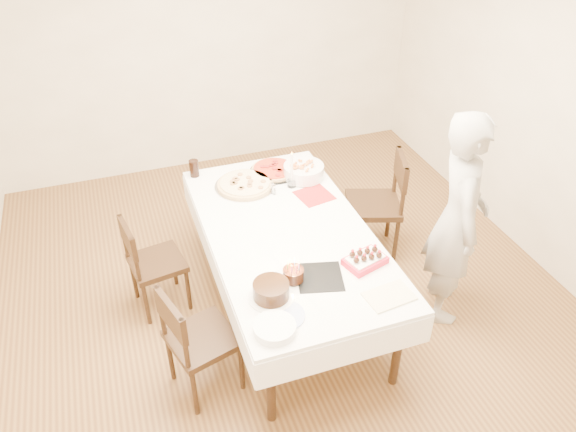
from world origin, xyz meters
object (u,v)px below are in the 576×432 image
object	(u,v)px
pizza_white	(245,184)
pasta_bowl	(304,171)
person	(458,220)
birthday_cake	(293,270)
strawberry_box	(365,260)
taper_candle	(292,169)
layer_cake	(271,291)
chair_left_savory	(157,263)
cola_glass	(194,168)
pizza_pepperoni	(274,170)
dining_table	(288,270)
chair_right_savory	(373,205)
chair_left_dessert	(203,339)

from	to	relation	value
pizza_white	pasta_bowl	distance (m)	0.50
person	birthday_cake	world-z (taller)	person
strawberry_box	taper_candle	bearing A→B (deg)	97.42
taper_candle	birthday_cake	size ratio (longest dim) A/B	2.28
layer_cake	birthday_cake	size ratio (longest dim) A/B	2.04
person	birthday_cake	distance (m)	1.30
chair_left_savory	layer_cake	size ratio (longest dim) A/B	2.87
person	layer_cake	bearing A→B (deg)	122.45
cola_glass	taper_candle	bearing A→B (deg)	-30.78
pasta_bowl	pizza_white	bearing A→B (deg)	177.44
pizza_white	strawberry_box	distance (m)	1.30
pizza_pepperoni	layer_cake	size ratio (longest dim) A/B	1.42
birthday_cake	chair_left_savory	bearing A→B (deg)	132.05
person	pizza_white	bearing A→B (deg)	73.76
person	taper_candle	world-z (taller)	person
dining_table	birthday_cake	bearing A→B (deg)	-105.59
pizza_white	pizza_pepperoni	size ratio (longest dim) A/B	1.20
layer_cake	chair_right_savory	bearing A→B (deg)	40.37
layer_cake	birthday_cake	bearing A→B (deg)	30.45
person	cola_glass	size ratio (longest dim) A/B	11.65
dining_table	pasta_bowl	bearing A→B (deg)	60.87
chair_right_savory	taper_candle	bearing A→B (deg)	-170.01
dining_table	chair_left_savory	world-z (taller)	chair_left_savory
pizza_pepperoni	layer_cake	world-z (taller)	layer_cake
chair_left_dessert	pizza_pepperoni	world-z (taller)	chair_left_dessert
birthday_cake	chair_left_dessert	bearing A→B (deg)	-178.71
chair_left_dessert	chair_left_savory	bearing A→B (deg)	-95.70
chair_right_savory	cola_glass	bearing A→B (deg)	178.19
chair_right_savory	strawberry_box	bearing A→B (deg)	-101.62
dining_table	cola_glass	size ratio (longest dim) A/B	14.81
pizza_white	chair_left_dessert	bearing A→B (deg)	-117.85
dining_table	chair_left_dessert	size ratio (longest dim) A/B	2.44
dining_table	taper_candle	distance (m)	0.81
chair_right_savory	pasta_bowl	distance (m)	0.69
chair_left_dessert	strawberry_box	xyz separation A→B (m)	(1.14, 0.01, 0.35)
person	cola_glass	xyz separation A→B (m)	(-1.64, 1.37, -0.02)
cola_glass	strawberry_box	size ratio (longest dim) A/B	0.53
pizza_pepperoni	strawberry_box	world-z (taller)	strawberry_box
birthday_cake	chair_right_savory	bearing A→B (deg)	41.82
chair_right_savory	pizza_white	size ratio (longest dim) A/B	1.94
pizza_pepperoni	pasta_bowl	bearing A→B (deg)	-38.14
chair_left_savory	chair_left_dessert	xyz separation A→B (m)	(0.17, -0.89, 0.02)
pasta_bowl	birthday_cake	distance (m)	1.28
chair_left_savory	pizza_pepperoni	bearing A→B (deg)	-166.87
pizza_white	pasta_bowl	world-z (taller)	pasta_bowl
chair_left_savory	chair_left_dessert	bearing A→B (deg)	91.01
chair_left_savory	birthday_cake	xyz separation A→B (m)	(0.79, -0.88, 0.42)
chair_left_dessert	strawberry_box	distance (m)	1.19
chair_right_savory	strawberry_box	world-z (taller)	chair_right_savory
chair_right_savory	pizza_pepperoni	world-z (taller)	chair_right_savory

